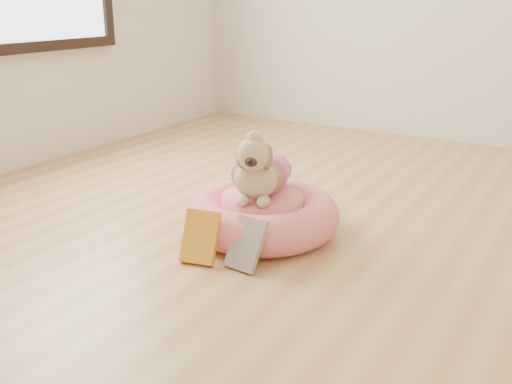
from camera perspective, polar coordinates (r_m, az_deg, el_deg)
The scene contains 5 objects.
floor at distance 2.10m, azimuth 5.64°, elevation -7.64°, with size 4.50×4.50×0.00m, color tan.
pet_bed at distance 2.37m, azimuth 0.63°, elevation -2.29°, with size 0.64×0.64×0.16m.
dog at distance 2.30m, azimuth 0.34°, elevation 3.24°, with size 0.28×0.41×0.30m, color brown, non-canonical shape.
book_yellow at distance 2.13m, azimuth -5.60°, elevation -4.51°, with size 0.13×0.03×0.20m, color yellow.
book_white at distance 2.07m, azimuth -0.98°, elevation -5.23°, with size 0.13×0.02×0.20m, color white.
Camera 1 is at (0.80, -1.70, 0.94)m, focal length 40.00 mm.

